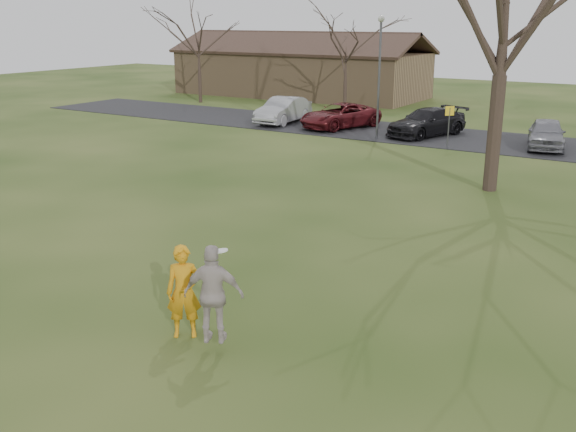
{
  "coord_description": "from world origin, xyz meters",
  "views": [
    {
      "loc": [
        8.1,
        -9.02,
        6.15
      ],
      "look_at": [
        0.0,
        4.0,
        1.5
      ],
      "focal_mm": 40.85,
      "sensor_mm": 36.0,
      "label": 1
    }
  ],
  "objects_px": {
    "player_defender": "(184,292)",
    "car_2": "(340,116)",
    "car_1": "(283,110)",
    "car_3": "(427,122)",
    "car_4": "(546,134)",
    "catching_play": "(214,294)",
    "building": "(300,71)",
    "lamp_post": "(380,62)"
  },
  "relations": [
    {
      "from": "building",
      "to": "lamp_post",
      "type": "bearing_deg",
      "value": -47.91
    },
    {
      "from": "car_1",
      "to": "car_2",
      "type": "height_order",
      "value": "car_1"
    },
    {
      "from": "building",
      "to": "catching_play",
      "type": "bearing_deg",
      "value": -61.22
    },
    {
      "from": "catching_play",
      "to": "building",
      "type": "height_order",
      "value": "building"
    },
    {
      "from": "car_4",
      "to": "catching_play",
      "type": "bearing_deg",
      "value": -104.5
    },
    {
      "from": "car_4",
      "to": "building",
      "type": "relative_size",
      "value": 0.2
    },
    {
      "from": "player_defender",
      "to": "car_1",
      "type": "bearing_deg",
      "value": 82.23
    },
    {
      "from": "building",
      "to": "lamp_post",
      "type": "height_order",
      "value": "lamp_post"
    },
    {
      "from": "car_3",
      "to": "building",
      "type": "bearing_deg",
      "value": 159.91
    },
    {
      "from": "player_defender",
      "to": "car_3",
      "type": "distance_m",
      "value": 25.09
    },
    {
      "from": "car_2",
      "to": "catching_play",
      "type": "xyz_separation_m",
      "value": [
        10.32,
        -24.9,
        0.47
      ]
    },
    {
      "from": "building",
      "to": "lamp_post",
      "type": "xyz_separation_m",
      "value": [
        14.0,
        -15.5,
        2.04
      ]
    },
    {
      "from": "lamp_post",
      "to": "catching_play",
      "type": "bearing_deg",
      "value": -72.9
    },
    {
      "from": "car_1",
      "to": "catching_play",
      "type": "distance_m",
      "value": 28.4
    },
    {
      "from": "player_defender",
      "to": "building",
      "type": "relative_size",
      "value": 0.09
    },
    {
      "from": "car_2",
      "to": "car_3",
      "type": "relative_size",
      "value": 1.0
    },
    {
      "from": "player_defender",
      "to": "lamp_post",
      "type": "bearing_deg",
      "value": 69.04
    },
    {
      "from": "car_1",
      "to": "lamp_post",
      "type": "distance_m",
      "value": 8.0
    },
    {
      "from": "car_2",
      "to": "lamp_post",
      "type": "bearing_deg",
      "value": -13.74
    },
    {
      "from": "car_2",
      "to": "building",
      "type": "distance_m",
      "value": 17.09
    },
    {
      "from": "lamp_post",
      "to": "car_1",
      "type": "bearing_deg",
      "value": 164.43
    },
    {
      "from": "player_defender",
      "to": "car_2",
      "type": "bearing_deg",
      "value": 74.81
    },
    {
      "from": "car_1",
      "to": "car_2",
      "type": "xyz_separation_m",
      "value": [
        3.74,
        0.22,
        -0.07
      ]
    },
    {
      "from": "car_1",
      "to": "car_4",
      "type": "distance_m",
      "value": 15.16
    },
    {
      "from": "player_defender",
      "to": "car_3",
      "type": "bearing_deg",
      "value": 63.55
    },
    {
      "from": "car_3",
      "to": "car_1",
      "type": "bearing_deg",
      "value": -158.3
    },
    {
      "from": "car_3",
      "to": "building",
      "type": "relative_size",
      "value": 0.24
    },
    {
      "from": "player_defender",
      "to": "car_4",
      "type": "bearing_deg",
      "value": 49.22
    },
    {
      "from": "player_defender",
      "to": "catching_play",
      "type": "height_order",
      "value": "catching_play"
    },
    {
      "from": "car_1",
      "to": "car_3",
      "type": "distance_m",
      "value": 8.96
    },
    {
      "from": "car_4",
      "to": "catching_play",
      "type": "xyz_separation_m",
      "value": [
        -1.1,
        -24.7,
        0.46
      ]
    },
    {
      "from": "catching_play",
      "to": "lamp_post",
      "type": "distance_m",
      "value": 23.91
    },
    {
      "from": "car_1",
      "to": "building",
      "type": "relative_size",
      "value": 0.23
    },
    {
      "from": "car_2",
      "to": "car_4",
      "type": "relative_size",
      "value": 1.2
    },
    {
      "from": "player_defender",
      "to": "lamp_post",
      "type": "height_order",
      "value": "lamp_post"
    },
    {
      "from": "player_defender",
      "to": "car_3",
      "type": "xyz_separation_m",
      "value": [
        -4.16,
        24.74,
        -0.19
      ]
    },
    {
      "from": "player_defender",
      "to": "car_4",
      "type": "relative_size",
      "value": 0.46
    },
    {
      "from": "lamp_post",
      "to": "building",
      "type": "bearing_deg",
      "value": 132.09
    },
    {
      "from": "car_1",
      "to": "lamp_post",
      "type": "bearing_deg",
      "value": -19.4
    },
    {
      "from": "car_3",
      "to": "car_4",
      "type": "xyz_separation_m",
      "value": [
        6.21,
        -0.29,
        -0.02
      ]
    },
    {
      "from": "car_4",
      "to": "player_defender",
      "type": "bearing_deg",
      "value": -106.74
    },
    {
      "from": "car_2",
      "to": "building",
      "type": "relative_size",
      "value": 0.24
    }
  ]
}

